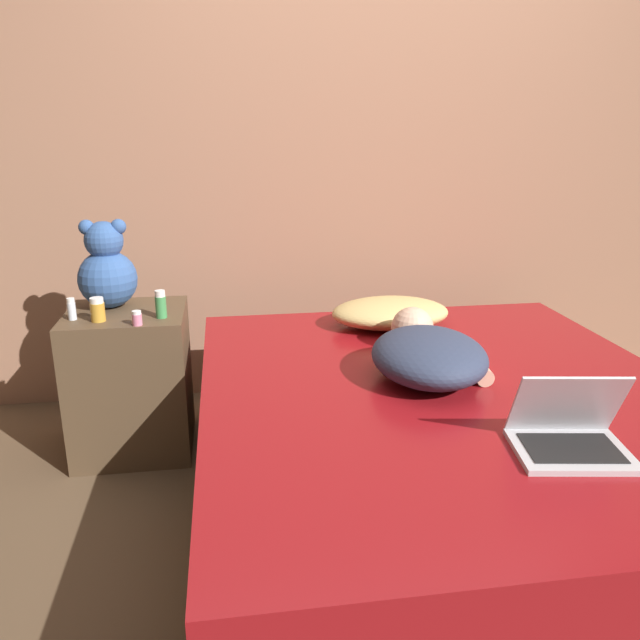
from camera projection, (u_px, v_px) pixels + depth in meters
ground_plane at (439, 512)px, 2.24m from camera, size 12.00×12.00×0.00m
wall_back at (369, 133)px, 3.02m from camera, size 8.00×0.06×2.60m
bed at (443, 452)px, 2.17m from camera, size 1.67×1.91×0.49m
nightstand at (132, 381)px, 2.62m from camera, size 0.47×0.44×0.61m
pillow at (390, 313)px, 2.72m from camera, size 0.51×0.35×0.12m
person_lying at (428, 352)px, 2.18m from camera, size 0.44×0.66×0.17m
laptop at (569, 433)px, 1.67m from camera, size 0.33×0.28×0.22m
teddy_bear at (107, 270)px, 2.55m from camera, size 0.24×0.24×0.36m
bottle_pink at (137, 318)px, 2.35m from camera, size 0.04×0.04×0.06m
bottle_amber at (98, 310)px, 2.39m from camera, size 0.05×0.05×0.09m
bottle_clear at (72, 309)px, 2.41m from camera, size 0.03×0.03×0.09m
bottle_green at (161, 304)px, 2.43m from camera, size 0.04×0.04×0.11m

